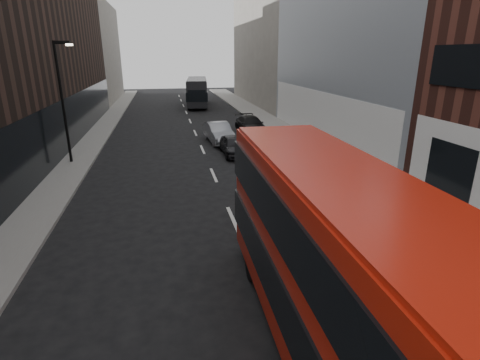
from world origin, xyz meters
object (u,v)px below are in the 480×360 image
car_b (219,133)px  grey_bus (197,91)px  car_a (234,145)px  street_lamp (63,95)px  car_c (251,125)px  red_bus (340,266)px

car_b → grey_bus: bearing=83.5°
car_a → street_lamp: bearing=-179.6°
car_b → street_lamp: bearing=-162.8°
street_lamp → grey_bus: bearing=68.4°
street_lamp → car_c: size_ratio=1.47×
car_b → car_c: bearing=37.7°
street_lamp → car_a: size_ratio=1.81×
street_lamp → car_a: 10.73m
street_lamp → grey_bus: 27.39m
car_b → car_c: 4.41m
street_lamp → car_c: bearing=28.8°
car_c → car_a: bearing=-115.6°
car_a → car_c: 7.52m
red_bus → car_a: size_ratio=2.78×
street_lamp → car_b: size_ratio=1.55×
red_bus → car_c: bearing=82.1°
grey_bus → car_a: (0.10, -25.27, -1.19)m
car_a → red_bus: bearing=-93.8°
street_lamp → car_c: (12.92, 7.10, -3.49)m
street_lamp → car_c: 15.15m
car_a → car_b: (-0.43, 3.97, 0.09)m
car_a → car_c: size_ratio=0.81×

